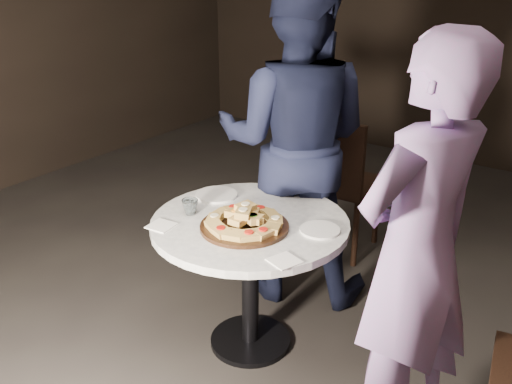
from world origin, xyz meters
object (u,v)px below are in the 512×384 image
focaccia_pile (245,219)px  water_glass (190,207)px  chair_far (337,177)px  table (250,245)px  diner_navy (295,142)px  diner_teal (417,253)px  serving_board (244,226)px

focaccia_pile → water_glass: bearing=-174.7°
focaccia_pile → chair_far: (-0.15, 1.20, -0.21)m
table → water_glass: 0.35m
table → diner_navy: 0.70m
table → diner_teal: 0.89m
serving_board → chair_far: bearing=97.2°
serving_board → diner_navy: diner_navy is taller
diner_navy → chair_far: bearing=-113.4°
table → serving_board: size_ratio=2.97×
chair_far → diner_teal: 1.56m
diner_teal → table: bearing=-74.5°
table → chair_far: chair_far is taller
table → focaccia_pile: bearing=-69.0°
focaccia_pile → chair_far: 1.23m
table → focaccia_pile: focaccia_pile is taller
serving_board → diner_teal: bearing=0.5°
water_glass → diner_navy: size_ratio=0.04×
focaccia_pile → serving_board: bearing=-172.2°
water_glass → diner_teal: (1.12, 0.04, 0.09)m
table → diner_navy: (-0.13, 0.60, 0.35)m
serving_board → focaccia_pile: size_ratio=1.12×
water_glass → chair_far: bearing=82.7°
water_glass → chair_far: chair_far is taller
focaccia_pile → diner_teal: (0.81, 0.01, 0.08)m
focaccia_pile → diner_navy: (-0.16, 0.68, 0.16)m
diner_navy → water_glass: bearing=55.4°
chair_far → diner_teal: diner_teal is taller
water_glass → serving_board: bearing=5.3°
chair_far → diner_teal: (0.97, -1.20, 0.29)m
water_glass → diner_navy: diner_navy is taller
serving_board → focaccia_pile: 0.04m
diner_navy → focaccia_pile: bearing=80.6°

